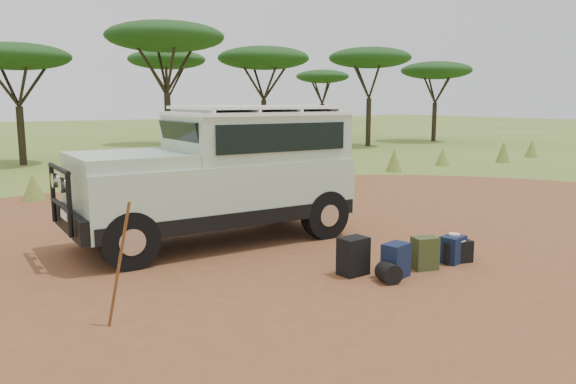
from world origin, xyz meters
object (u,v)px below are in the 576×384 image
walking_staff (119,265)px  backpack_olive (425,253)px  backpack_navy (396,261)px  duffel_navy (453,249)px  hard_case (454,251)px  safari_vehicle (223,177)px  backpack_black (353,256)px

walking_staff → backpack_olive: bearing=-71.0°
backpack_navy → duffel_navy: size_ratio=1.17×
walking_staff → backpack_olive: walking_staff is taller
backpack_olive → backpack_navy: bearing=-160.2°
backpack_navy → hard_case: (1.36, 0.09, -0.08)m
walking_staff → backpack_navy: (3.90, -0.39, -0.47)m
walking_staff → backpack_olive: 4.58m
walking_staff → duffel_navy: bearing=-70.3°
safari_vehicle → backpack_olive: (1.76, -3.32, -0.93)m
backpack_black → backpack_olive: (1.09, -0.39, -0.03)m
backpack_olive → duffel_navy: size_ratio=1.17×
walking_staff → safari_vehicle: bearing=-19.7°
backpack_olive → hard_case: (0.71, 0.05, -0.08)m
backpack_black → backpack_navy: (0.44, -0.43, -0.03)m
backpack_navy → safari_vehicle: bearing=94.4°
backpack_navy → backpack_olive: (0.65, 0.05, 0.00)m
duffel_navy → backpack_navy: bearing=169.9°
backpack_navy → hard_case: size_ratio=1.01×
backpack_black → backpack_navy: backpack_black is taller
backpack_navy → duffel_navy: 1.29m
safari_vehicle → backpack_olive: bearing=-61.7°
backpack_black → backpack_olive: backpack_black is taller
backpack_black → hard_case: bearing=-15.2°
hard_case → duffel_navy: bearing=-140.3°
backpack_black → safari_vehicle: bearing=98.3°
walking_staff → hard_case: bearing=-69.9°
safari_vehicle → walking_staff: 4.10m
safari_vehicle → hard_case: (2.47, -3.28, -1.01)m
safari_vehicle → duffel_navy: (2.40, -3.31, -0.97)m
backpack_olive → duffel_navy: backpack_olive is taller
backpack_navy → hard_case: 1.36m
hard_case → backpack_olive: bearing=-163.1°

